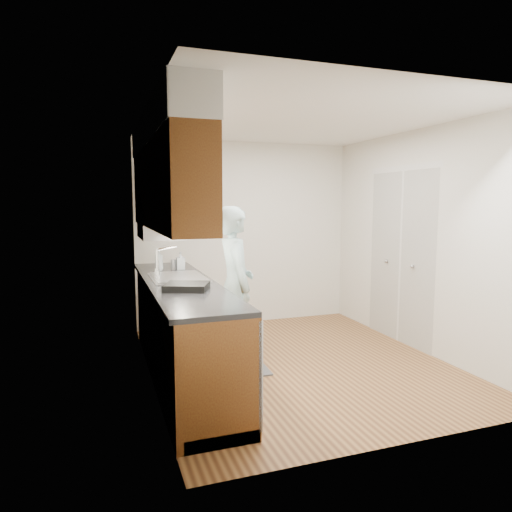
{
  "coord_description": "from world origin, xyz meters",
  "views": [
    {
      "loc": [
        -1.94,
        -4.26,
        1.68
      ],
      "look_at": [
        -0.37,
        0.25,
        1.12
      ],
      "focal_mm": 32.0,
      "sensor_mm": 36.0,
      "label": 1
    }
  ],
  "objects_px": {
    "person": "(235,275)",
    "soap_bottle_b": "(181,261)",
    "dish_rack": "(187,287)",
    "soap_bottle_a": "(159,260)",
    "steel_can": "(174,265)"
  },
  "relations": [
    {
      "from": "steel_can",
      "to": "soap_bottle_b",
      "type": "bearing_deg",
      "value": -5.44
    },
    {
      "from": "person",
      "to": "dish_rack",
      "type": "height_order",
      "value": "person"
    },
    {
      "from": "soap_bottle_b",
      "to": "steel_can",
      "type": "bearing_deg",
      "value": 174.56
    },
    {
      "from": "soap_bottle_a",
      "to": "steel_can",
      "type": "xyz_separation_m",
      "value": [
        0.16,
        0.01,
        -0.06
      ]
    },
    {
      "from": "soap_bottle_a",
      "to": "soap_bottle_b",
      "type": "xyz_separation_m",
      "value": [
        0.24,
        0.0,
        -0.02
      ]
    },
    {
      "from": "soap_bottle_b",
      "to": "dish_rack",
      "type": "bearing_deg",
      "value": -97.5
    },
    {
      "from": "soap_bottle_a",
      "to": "steel_can",
      "type": "bearing_deg",
      "value": 2.72
    },
    {
      "from": "person",
      "to": "steel_can",
      "type": "height_order",
      "value": "person"
    },
    {
      "from": "soap_bottle_b",
      "to": "dish_rack",
      "type": "height_order",
      "value": "soap_bottle_b"
    },
    {
      "from": "person",
      "to": "soap_bottle_a",
      "type": "bearing_deg",
      "value": 52.02
    },
    {
      "from": "soap_bottle_a",
      "to": "soap_bottle_b",
      "type": "bearing_deg",
      "value": 0.04
    },
    {
      "from": "soap_bottle_b",
      "to": "steel_can",
      "type": "xyz_separation_m",
      "value": [
        -0.08,
        0.01,
        -0.04
      ]
    },
    {
      "from": "soap_bottle_a",
      "to": "steel_can",
      "type": "distance_m",
      "value": 0.17
    },
    {
      "from": "soap_bottle_b",
      "to": "dish_rack",
      "type": "relative_size",
      "value": 0.55
    },
    {
      "from": "person",
      "to": "soap_bottle_b",
      "type": "bearing_deg",
      "value": 40.25
    }
  ]
}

